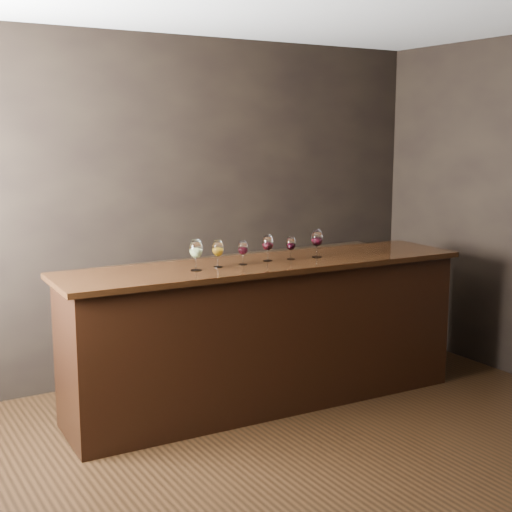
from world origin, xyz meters
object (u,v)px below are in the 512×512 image
glass_red_b (268,243)px  glass_red_c (291,244)px  glass_amber (218,249)px  glass_red_a (243,249)px  glass_white (196,250)px  glass_red_d (317,239)px  back_bar_shelf (249,311)px  bar_counter (266,336)px

glass_red_b → glass_red_c: 0.19m
glass_amber → glass_red_a: size_ratio=1.11×
glass_white → glass_red_d: 1.02m
back_bar_shelf → glass_amber: glass_amber is taller
bar_counter → glass_red_c: (0.21, -0.00, 0.68)m
glass_red_d → glass_red_b: bearing=171.7°
glass_red_c → glass_amber: bearing=-179.8°
glass_amber → glass_red_c: size_ratio=1.13×
back_bar_shelf → glass_red_b: size_ratio=14.03×
bar_counter → back_bar_shelf: 0.90m
glass_red_d → bar_counter: bearing=175.4°
glass_red_b → glass_red_a: bearing=-172.9°
back_bar_shelf → glass_red_d: 1.15m
bar_counter → glass_red_d: bearing=-2.3°
glass_white → glass_red_c: bearing=2.4°
glass_red_a → glass_red_c: size_ratio=1.01×
bar_counter → glass_red_a: bearing=-176.6°
glass_amber → glass_red_a: bearing=0.8°
bar_counter → glass_red_d: 0.82m
glass_red_c → glass_red_d: 0.22m
glass_red_a → glass_red_c: 0.41m
glass_red_a → glass_red_d: 0.63m
glass_red_a → glass_red_d: glass_red_d is taller
glass_amber → glass_red_c: 0.61m
glass_white → glass_red_a: glass_white is taller
glass_red_a → glass_red_b: bearing=7.1°
glass_red_c → glass_red_a: bearing=180.0°
back_bar_shelf → glass_red_c: 1.11m
glass_amber → glass_red_d: size_ratio=0.91×
glass_red_a → glass_red_c: bearing=-0.0°
bar_counter → glass_red_c: 0.71m
glass_red_b → glass_red_c: size_ratio=1.14×
bar_counter → back_bar_shelf: bar_counter is taller
glass_red_b → glass_red_c: (0.18, -0.03, -0.02)m
back_bar_shelf → glass_red_d: glass_red_d is taller
glass_white → glass_amber: bearing=9.3°
glass_amber → glass_red_b: 0.43m
glass_white → glass_red_c: size_ratio=1.26×
back_bar_shelf → bar_counter: bearing=-112.3°
glass_red_c → glass_red_b: bearing=171.3°
glass_red_b → glass_red_d: glass_red_d is taller
glass_red_b → glass_red_c: bearing=-8.7°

